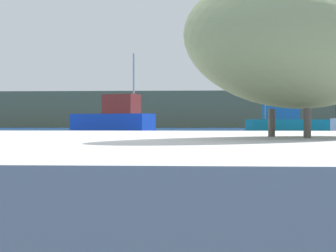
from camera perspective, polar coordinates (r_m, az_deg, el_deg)
The scene contains 5 objects.
hillside_backdrop at distance 81.20m, azimuth 2.96°, elevation 1.77°, with size 140.00×13.25×5.36m, color #5B664C.
pier_dock at distance 2.31m, azimuth 14.16°, elevation -11.17°, with size 3.97×2.93×0.80m, color gray.
pelican at distance 2.29m, azimuth 14.37°, elevation 8.93°, with size 1.31×1.16×0.92m.
fishing_boat_blue at distance 35.18m, azimuth -6.00°, elevation 0.70°, with size 6.06×4.07×5.39m.
fishing_boat_teal at distance 44.21m, azimuth 13.06°, elevation 0.55°, with size 7.47×3.42×3.56m.
Camera 1 is at (0.53, -2.75, 0.87)m, focal length 55.08 mm.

